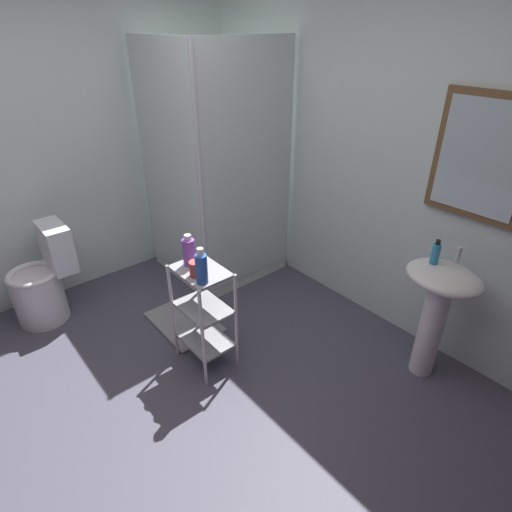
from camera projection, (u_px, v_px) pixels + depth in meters
The scene contains 13 objects.
ground_plane at pixel (169, 418), 2.53m from camera, with size 4.20×4.20×0.02m, color #4B4858.
wall_back at pixel (383, 156), 2.93m from camera, with size 4.20×0.14×2.50m.
wall_left at pixel (27, 148), 3.13m from camera, with size 0.10×4.20×2.50m, color silver.
shower_stall at pixel (216, 227), 3.75m from camera, with size 0.92×0.92×2.00m.
pedestal_sink at pixel (438, 300), 2.58m from camera, with size 0.46×0.37×0.81m.
sink_faucet at pixel (458, 254), 2.51m from camera, with size 0.03×0.03×0.10m, color silver.
toilet at pixel (43, 283), 3.23m from camera, with size 0.37×0.49×0.76m.
storage_cart at pixel (203, 310), 2.73m from camera, with size 0.38×0.28×0.74m.
hand_soap_bottle at pixel (436, 253), 2.48m from camera, with size 0.05×0.05×0.16m.
conditioner_bottle_purple at pixel (189, 252), 2.59m from camera, with size 0.08×0.08×0.21m.
shampoo_bottle_blue at pixel (201, 268), 2.41m from camera, with size 0.07×0.07×0.23m.
rinse_cup at pixel (196, 269), 2.50m from camera, with size 0.08×0.08×0.10m, color #B24742.
bath_mat at pixel (184, 322), 3.30m from camera, with size 0.60×0.40×0.02m, color gray.
Camera 1 is at (1.65, -0.70, 2.09)m, focal length 29.38 mm.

